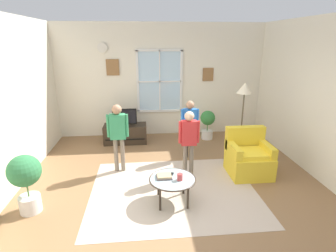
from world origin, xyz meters
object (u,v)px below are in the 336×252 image
person_blue_shirt (190,123)px  person_green_shirt (118,131)px  cup (180,177)px  person_red_shirt (189,137)px  floor_lamp (244,96)px  tv_stand (125,134)px  remote_near_books (171,175)px  potted_plant_corner (25,178)px  coffee_table (173,180)px  book_stack (164,176)px  armchair (248,158)px  potted_plant_by_window (208,122)px  television (125,117)px

person_blue_shirt → person_green_shirt: size_ratio=0.95×
person_blue_shirt → person_green_shirt: 1.55m
cup → person_red_shirt: (0.28, 0.86, 0.33)m
person_blue_shirt → floor_lamp: size_ratio=0.77×
tv_stand → person_green_shirt: person_green_shirt is taller
remote_near_books → potted_plant_corner: (-2.15, -0.14, 0.15)m
coffee_table → book_stack: size_ratio=3.03×
armchair → floor_lamp: floor_lamp is taller
coffee_table → potted_plant_corner: size_ratio=0.81×
person_blue_shirt → person_red_shirt: 0.87m
armchair → potted_plant_corner: bearing=-167.1°
coffee_table → potted_plant_by_window: potted_plant_by_window is taller
tv_stand → floor_lamp: bearing=-23.8°
coffee_table → person_red_shirt: bearing=64.2°
tv_stand → person_blue_shirt: 1.86m
book_stack → cup: (0.23, -0.10, 0.03)m
tv_stand → potted_plant_by_window: potted_plant_by_window is taller
book_stack → coffee_table: bearing=-21.8°
person_green_shirt → person_red_shirt: size_ratio=1.05×
person_green_shirt → coffee_table: bearing=-51.9°
remote_near_books → floor_lamp: floor_lamp is taller
tv_stand → potted_plant_by_window: bearing=1.6°
person_green_shirt → potted_plant_by_window: person_green_shirt is taller
potted_plant_corner → coffee_table: bearing=1.1°
television → potted_plant_by_window: size_ratio=0.79×
cup → person_green_shirt: (-1.02, 1.21, 0.38)m
cup → armchair: bearing=30.8°
tv_stand → potted_plant_by_window: 2.12m
person_blue_shirt → person_red_shirt: bearing=-101.0°
cup → potted_plant_by_window: (1.12, 2.81, -0.02)m
television → armchair: television is taller
television → book_stack: bearing=-74.1°
armchair → potted_plant_by_window: armchair is taller
potted_plant_corner → television: bearing=65.0°
book_stack → person_blue_shirt: bearing=67.1°
remote_near_books → potted_plant_corner: bearing=-176.2°
television → potted_plant_corner: 3.02m
book_stack → person_blue_shirt: (0.68, 1.61, 0.36)m
cup → potted_plant_corner: 2.26m
tv_stand → potted_plant_corner: (-1.28, -2.74, 0.34)m
cup → person_blue_shirt: person_blue_shirt is taller
person_blue_shirt → book_stack: bearing=-112.9°
floor_lamp → person_green_shirt: bearing=-170.8°
armchair → person_blue_shirt: (-1.00, 0.85, 0.47)m
television → armchair: bearing=-37.8°
television → person_blue_shirt: size_ratio=0.47×
person_blue_shirt → potted_plant_corner: person_blue_shirt is taller
tv_stand → coffee_table: bearing=-72.0°
armchair → remote_near_books: armchair is taller
television → floor_lamp: (2.55, -1.12, 0.70)m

